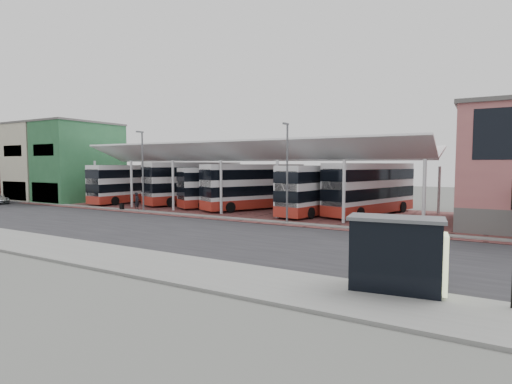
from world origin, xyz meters
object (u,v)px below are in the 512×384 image
bus_1 (194,183)px  bus_3 (254,187)px  bus_5 (370,189)px  bus_2 (227,187)px  bus_4 (319,190)px  bus_shelter (403,247)px  bus_0 (133,184)px  pedestrian (137,201)px

bus_1 → bus_3: 9.16m
bus_5 → bus_2: bearing=-157.3°
bus_4 → bus_shelter: 23.77m
bus_2 → bus_shelter: size_ratio=2.90×
bus_2 → bus_5: bus_5 is taller
bus_2 → bus_0: bearing=-143.9°
bus_2 → bus_5: (15.45, 1.35, 0.23)m
bus_shelter → pedestrian: bearing=145.7°
bus_5 → pedestrian: (-21.93, -8.35, -1.50)m
bus_3 → bus_5: (11.76, 1.62, 0.05)m
bus_3 → bus_5: size_ratio=0.96×
bus_0 → bus_5: (28.65, 2.64, 0.10)m
bus_4 → bus_3: bearing=-174.0°
bus_0 → bus_2: 13.27m
bus_4 → bus_0: bearing=-169.1°
bus_1 → bus_5: (20.83, 0.38, -0.07)m
bus_2 → bus_5: 15.51m
bus_4 → bus_2: bearing=-174.2°
bus_2 → bus_4: size_ratio=0.91×
bus_0 → bus_2: (13.20, 1.29, -0.12)m
bus_0 → bus_4: 24.35m
bus_1 → bus_2: 5.48m
bus_5 → pedestrian: 23.51m
bus_4 → bus_5: (4.30, 2.09, 0.11)m
bus_3 → pedestrian: (-10.16, -6.72, -1.45)m
bus_2 → bus_3: 3.70m
bus_0 → bus_3: (16.89, 1.02, 0.05)m
bus_5 → pedestrian: bearing=-141.5°
bus_4 → pedestrian: size_ratio=6.33×
bus_0 → bus_1: (7.82, 2.26, 0.17)m
bus_5 → bus_0: bearing=-157.1°
bus_2 → pedestrian: (-6.48, -7.00, -1.27)m
bus_0 → bus_shelter: bearing=-25.4°
bus_3 → bus_shelter: bus_3 is taller
bus_1 → bus_0: bearing=-144.4°
bus_3 → bus_4: size_ratio=1.00×
bus_5 → bus_shelter: size_ratio=3.35×
bus_3 → pedestrian: 12.27m
pedestrian → bus_shelter: 32.37m
bus_5 → pedestrian: size_ratio=6.61×
bus_4 → bus_shelter: bus_4 is taller
bus_3 → bus_shelter: (18.66, -21.42, -0.57)m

